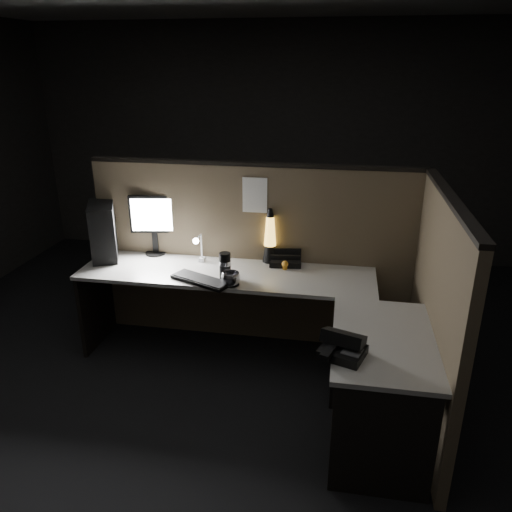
% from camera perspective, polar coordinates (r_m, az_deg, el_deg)
% --- Properties ---
extents(floor, '(6.00, 6.00, 0.00)m').
position_cam_1_polar(floor, '(3.72, -3.06, -16.06)').
color(floor, black).
rests_on(floor, ground).
extents(room_shell, '(6.00, 6.00, 6.00)m').
position_cam_1_polar(room_shell, '(3.02, -3.66, 9.12)').
color(room_shell, silver).
rests_on(room_shell, ground).
extents(partition_back, '(2.66, 0.06, 1.50)m').
position_cam_1_polar(partition_back, '(4.15, -0.39, 0.03)').
color(partition_back, brown).
rests_on(partition_back, ground).
extents(partition_right, '(0.06, 1.66, 1.50)m').
position_cam_1_polar(partition_right, '(3.39, 19.71, -6.43)').
color(partition_right, brown).
rests_on(partition_right, ground).
extents(desk, '(2.60, 1.60, 0.73)m').
position_cam_1_polar(desk, '(3.58, 0.48, -6.56)').
color(desk, '#AAA8A0').
rests_on(desk, ground).
extents(pc_tower, '(0.36, 0.48, 0.46)m').
position_cam_1_polar(pc_tower, '(4.30, -17.06, 2.79)').
color(pc_tower, black).
rests_on(pc_tower, desk).
extents(monitor, '(0.39, 0.17, 0.50)m').
position_cam_1_polar(monitor, '(4.25, -11.65, 4.15)').
color(monitor, black).
rests_on(monitor, desk).
extents(keyboard, '(0.50, 0.34, 0.02)m').
position_cam_1_polar(keyboard, '(3.73, -6.32, -2.76)').
color(keyboard, black).
rests_on(keyboard, desk).
extents(mouse, '(0.12, 0.10, 0.04)m').
position_cam_1_polar(mouse, '(3.62, -2.69, -3.28)').
color(mouse, black).
rests_on(mouse, desk).
extents(clip_lamp, '(0.05, 0.20, 0.25)m').
position_cam_1_polar(clip_lamp, '(4.00, -6.55, 0.97)').
color(clip_lamp, silver).
rests_on(clip_lamp, desk).
extents(organizer, '(0.27, 0.24, 0.18)m').
position_cam_1_polar(organizer, '(4.04, 3.45, -0.28)').
color(organizer, black).
rests_on(organizer, desk).
extents(lava_lamp, '(0.12, 0.12, 0.45)m').
position_cam_1_polar(lava_lamp, '(4.02, 1.61, 1.84)').
color(lava_lamp, black).
rests_on(lava_lamp, desk).
extents(travel_mug, '(0.09, 0.09, 0.20)m').
position_cam_1_polar(travel_mug, '(3.74, -3.57, -1.10)').
color(travel_mug, black).
rests_on(travel_mug, desk).
extents(steel_mug, '(0.15, 0.15, 0.11)m').
position_cam_1_polar(steel_mug, '(3.63, -2.91, -2.67)').
color(steel_mug, silver).
rests_on(steel_mug, desk).
extents(figurine, '(0.05, 0.05, 0.05)m').
position_cam_1_polar(figurine, '(3.92, 3.34, -0.93)').
color(figurine, '#FFA428').
rests_on(figurine, desk).
extents(pinned_paper, '(0.20, 0.00, 0.28)m').
position_cam_1_polar(pinned_paper, '(3.95, -0.13, 6.97)').
color(pinned_paper, white).
rests_on(pinned_paper, partition_back).
extents(desk_phone, '(0.29, 0.29, 0.14)m').
position_cam_1_polar(desk_phone, '(2.85, 9.81, -10.13)').
color(desk_phone, black).
rests_on(desk_phone, desk).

